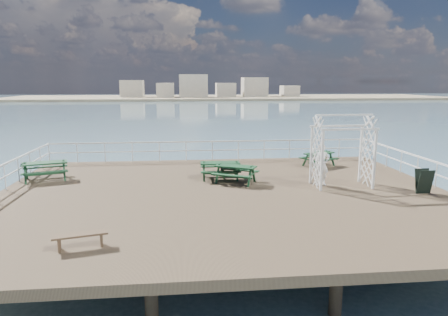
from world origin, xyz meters
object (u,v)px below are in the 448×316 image
at_px(picnic_table_c, 319,156).
at_px(person, 322,165).
at_px(picnic_table_a, 45,167).
at_px(trellis_arbor, 342,155).
at_px(flat_bench_near, 80,237).
at_px(picnic_table_d, 220,167).
at_px(picnic_table_b, 236,170).

relative_size(picnic_table_c, person, 1.16).
bearing_deg(picnic_table_a, trellis_arbor, -27.23).
bearing_deg(flat_bench_near, person, 20.09).
height_order(flat_bench_near, person, person).
height_order(picnic_table_c, flat_bench_near, picnic_table_c).
xyz_separation_m(picnic_table_c, picnic_table_d, (-5.40, -2.27, 0.04)).
relative_size(picnic_table_a, flat_bench_near, 1.56).
relative_size(trellis_arbor, person, 1.71).
height_order(picnic_table_a, person, person).
xyz_separation_m(picnic_table_a, picnic_table_d, (7.83, -0.56, -0.04)).
bearing_deg(picnic_table_a, picnic_table_c, -9.45).
relative_size(picnic_table_d, trellis_arbor, 0.60).
distance_m(picnic_table_d, flat_bench_near, 8.53).
xyz_separation_m(picnic_table_c, flat_bench_near, (-9.78, -9.59, -0.21)).
bearing_deg(picnic_table_d, trellis_arbor, -17.72).
height_order(picnic_table_a, flat_bench_near, picnic_table_a).
xyz_separation_m(picnic_table_b, picnic_table_d, (-0.61, 0.77, 0.01)).
bearing_deg(picnic_table_a, person, -26.84).
bearing_deg(person, flat_bench_near, -148.35).
relative_size(picnic_table_d, flat_bench_near, 1.27).
height_order(picnic_table_c, picnic_table_d, picnic_table_d).
bearing_deg(flat_bench_near, trellis_arbor, 16.77).
bearing_deg(picnic_table_b, picnic_table_a, -162.18).
bearing_deg(person, picnic_table_c, 70.18).
height_order(picnic_table_d, person, person).
xyz_separation_m(picnic_table_c, person, (-1.21, -3.83, 0.38)).
bearing_deg(trellis_arbor, picnic_table_a, 167.89).
distance_m(picnic_table_b, person, 3.68).
xyz_separation_m(trellis_arbor, person, (-0.79, 0.23, -0.46)).
bearing_deg(flat_bench_near, picnic_table_c, 30.63).
relative_size(picnic_table_b, trellis_arbor, 0.73).
bearing_deg(trellis_arbor, picnic_table_d, 158.48).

